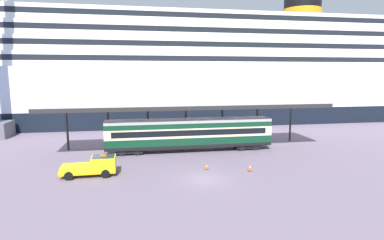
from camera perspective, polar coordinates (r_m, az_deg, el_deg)
The scene contains 8 objects.
ground_plane at distance 29.92m, azimuth 2.36°, elevation -10.75°, with size 400.00×400.00×0.00m, color slate.
cruise_ship at distance 74.14m, azimuth 7.43°, elevation 8.60°, with size 170.80×31.51×29.42m.
platform_canopy at distance 39.69m, azimuth -0.55°, elevation 2.92°, with size 36.08×6.32×6.29m.
train_carriage at distance 39.76m, azimuth -0.43°, elevation -2.43°, with size 20.94×2.81×4.11m.
service_truck at distance 32.10m, azimuth -17.48°, elevation -7.94°, with size 5.24×2.33×2.02m.
traffic_cone_near at distance 32.71m, azimuth 2.70°, elevation -8.48°, with size 0.36×0.36×0.62m.
traffic_cone_mid at distance 32.68m, azimuth 10.52°, elevation -8.53°, with size 0.36×0.36×0.74m.
quay_bollard at distance 34.54m, azimuth -14.82°, elevation -7.47°, with size 0.48×0.48×0.96m.
Camera 1 is at (-6.07, -27.57, 9.91)m, focal length 29.21 mm.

